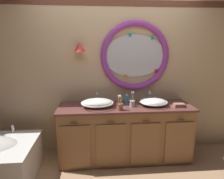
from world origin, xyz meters
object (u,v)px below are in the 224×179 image
Objects in this scene: sink_basin_left at (97,103)px; folded_hand_towel at (179,105)px; soap_dispenser at (127,99)px; toothbrush_holder_left at (120,106)px; sink_basin_right at (154,102)px; toothbrush_holder_right at (132,103)px.

folded_hand_towel is (1.18, -0.10, -0.04)m from sink_basin_left.
soap_dispenser reaches higher than folded_hand_towel.
sink_basin_left is at bearing 150.95° from toothbrush_holder_left.
soap_dispenser is at bearing 15.21° from sink_basin_left.
sink_basin_right reaches higher than folded_hand_towel.
sink_basin_left is at bearing 175.19° from folded_hand_towel.
soap_dispenser is 0.77m from folded_hand_towel.
sink_basin_right is 2.58× the size of soap_dispenser.
soap_dispenser is (-0.38, 0.12, 0.02)m from sink_basin_right.
toothbrush_holder_right is (0.51, -0.02, -0.01)m from sink_basin_left.
sink_basin_right is (0.83, 0.00, -0.01)m from sink_basin_left.
folded_hand_towel is at bearing -15.75° from sink_basin_right.
toothbrush_holder_right is at bearing -66.87° from soap_dispenser.
folded_hand_towel is (0.74, -0.22, -0.05)m from soap_dispenser.
soap_dispenser is (-0.06, 0.14, 0.02)m from toothbrush_holder_right.
toothbrush_holder_right reaches higher than toothbrush_holder_left.
sink_basin_left is 1.19m from folded_hand_towel.
sink_basin_right is 0.37m from folded_hand_towel.
toothbrush_holder_left reaches higher than soap_dispenser.
toothbrush_holder_right reaches higher than folded_hand_towel.
sink_basin_right is 0.55m from toothbrush_holder_left.
toothbrush_holder_left reaches higher than sink_basin_left.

